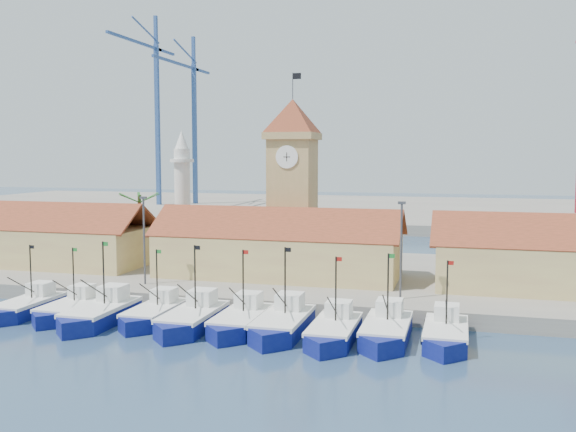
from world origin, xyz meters
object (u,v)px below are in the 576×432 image
(boat_5, at_px, (240,322))
(minaret, at_px, (182,194))
(boat_0, at_px, (26,308))
(clock_tower, at_px, (293,179))

(boat_5, bearing_deg, minaret, 123.41)
(boat_0, bearing_deg, clock_tower, 50.22)
(boat_5, relative_size, minaret, 0.58)
(boat_0, distance_m, minaret, 27.10)
(boat_0, bearing_deg, boat_5, 0.28)
(boat_5, bearing_deg, boat_0, -179.72)
(clock_tower, xyz_separation_m, minaret, (-15.00, 2.00, -2.23))
(minaret, bearing_deg, boat_0, -99.68)
(boat_5, height_order, clock_tower, clock_tower)
(boat_5, height_order, minaret, minaret)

